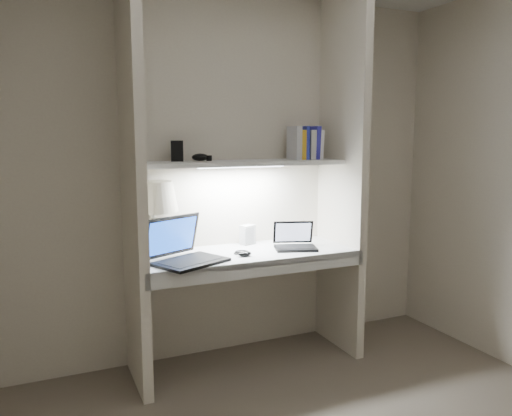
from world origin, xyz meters
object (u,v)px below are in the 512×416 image
laptop_main (183,252)px  laptop_netbook (295,242)px  speaker (248,235)px  table_lamp (153,205)px  book_row (305,144)px

laptop_main → laptop_netbook: (0.80, 0.05, -0.02)m
speaker → table_lamp: bearing=159.8°
laptop_main → book_row: size_ratio=2.26×
table_lamp → speaker: bearing=2.6°
table_lamp → speaker: size_ratio=3.44×
book_row → table_lamp: bearing=176.4°
laptop_main → speaker: size_ratio=3.80×
table_lamp → book_row: size_ratio=2.05×
laptop_netbook → book_row: (0.15, 0.14, 0.66)m
table_lamp → speaker: (0.67, 0.03, -0.25)m
speaker → laptop_netbook: bearing=-67.1°
laptop_main → laptop_netbook: size_ratio=1.55×
laptop_main → laptop_netbook: laptop_main is taller
speaker → laptop_main: bearing=-174.4°
book_row → laptop_netbook: bearing=-136.3°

